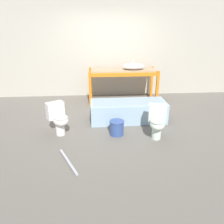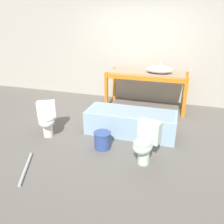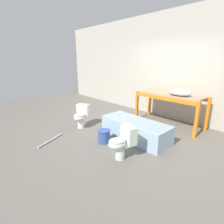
% 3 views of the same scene
% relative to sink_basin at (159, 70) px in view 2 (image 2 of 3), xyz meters
% --- Properties ---
extents(ground_plane, '(12.00, 12.00, 0.00)m').
position_rel_sink_basin_xyz_m(ground_plane, '(-0.69, -1.09, -0.99)').
color(ground_plane, '#666059').
extents(warehouse_wall_rear, '(10.80, 0.08, 3.20)m').
position_rel_sink_basin_xyz_m(warehouse_wall_rear, '(-0.69, 0.69, 0.61)').
color(warehouse_wall_rear, '#B2AD9E').
rests_on(warehouse_wall_rear, ground_plane).
extents(shelving_rack, '(1.88, 0.73, 0.90)m').
position_rel_sink_basin_xyz_m(shelving_rack, '(-0.28, 0.06, -0.22)').
color(shelving_rack, orange).
rests_on(shelving_rack, ground_plane).
extents(sink_basin, '(0.60, 0.38, 0.25)m').
position_rel_sink_basin_xyz_m(sink_basin, '(0.00, 0.00, 0.00)').
color(sink_basin, silver).
rests_on(sink_basin, shelving_rack).
extents(bathtub_main, '(1.68, 0.67, 0.44)m').
position_rel_sink_basin_xyz_m(bathtub_main, '(-0.32, -1.34, -0.73)').
color(bathtub_main, '#99B7CC').
rests_on(bathtub_main, ground_plane).
extents(toilet_near, '(0.52, 0.59, 0.62)m').
position_rel_sink_basin_xyz_m(toilet_near, '(-1.78, -1.90, -0.64)').
color(toilet_near, white).
rests_on(toilet_near, ground_plane).
extents(toilet_far, '(0.41, 0.56, 0.62)m').
position_rel_sink_basin_xyz_m(toilet_far, '(0.10, -2.20, -0.64)').
color(toilet_far, silver).
rests_on(toilet_far, ground_plane).
extents(bucket_white, '(0.29, 0.29, 0.29)m').
position_rel_sink_basin_xyz_m(bucket_white, '(-0.65, -2.02, -0.83)').
color(bucket_white, '#334C8C').
rests_on(bucket_white, ground_plane).
extents(loose_pipe, '(0.36, 0.70, 0.04)m').
position_rel_sink_basin_xyz_m(loose_pipe, '(-1.50, -2.92, -0.97)').
color(loose_pipe, '#B7B7BC').
rests_on(loose_pipe, ground_plane).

